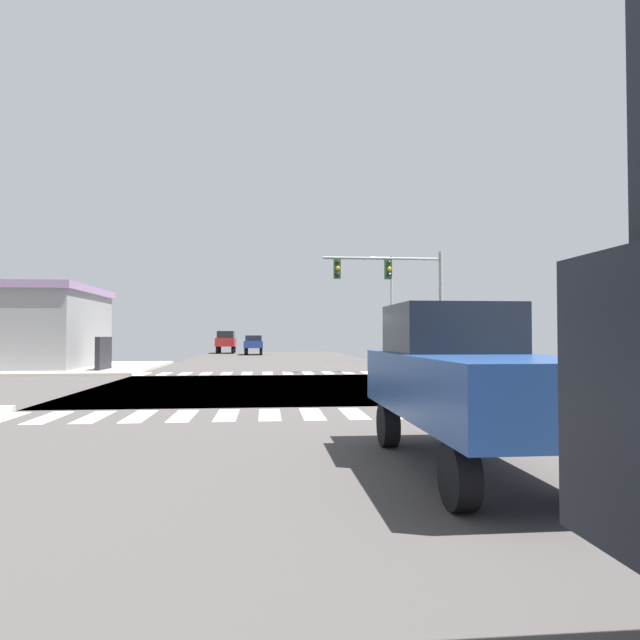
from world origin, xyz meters
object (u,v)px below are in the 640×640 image
object	(u,v)px
traffic_signal_mast	(395,283)
suv_farside_2	(226,340)
street_lamp	(388,298)
pickup_crossing_1	(467,376)
sedan_leading_1	(254,343)

from	to	relation	value
traffic_signal_mast	suv_farside_2	distance (m)	33.97
traffic_signal_mast	street_lamp	size ratio (longest dim) A/B	0.81
pickup_crossing_1	sedan_leading_1	distance (m)	47.66
suv_farside_2	sedan_leading_1	world-z (taller)	suv_farside_2
suv_farside_2	pickup_crossing_1	distance (m)	52.76
suv_farside_2	pickup_crossing_1	bearing A→B (deg)	97.62
suv_farside_2	pickup_crossing_1	world-z (taller)	pickup_crossing_1
traffic_signal_mast	suv_farside_2	bearing A→B (deg)	108.40
traffic_signal_mast	suv_farside_2	size ratio (longest dim) A/B	1.35
sedan_leading_1	pickup_crossing_1	bearing A→B (deg)	94.81
traffic_signal_mast	suv_farside_2	world-z (taller)	traffic_signal_mast
suv_farside_2	pickup_crossing_1	size ratio (longest dim) A/B	0.90
traffic_signal_mast	street_lamp	distance (m)	11.95
traffic_signal_mast	street_lamp	world-z (taller)	street_lamp
street_lamp	suv_farside_2	xyz separation A→B (m)	(-12.93, 20.36, -3.19)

